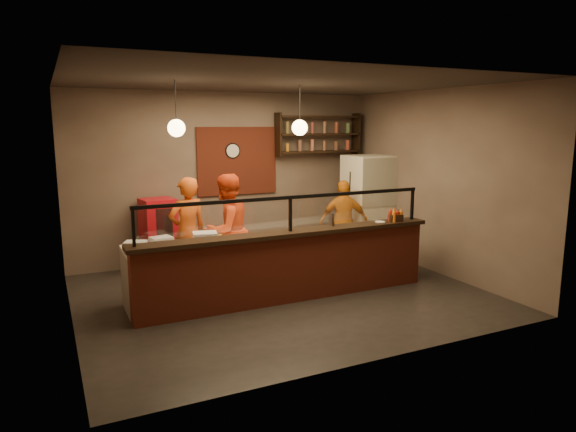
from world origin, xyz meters
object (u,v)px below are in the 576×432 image
pepper_mill (333,220)px  fridge (368,206)px  wall_clock (232,151)px  cook_right (344,221)px  condiment_caddy (396,218)px  cook_left (188,232)px  red_cooler (159,235)px  pizza_dough (338,229)px  cook_mid (227,230)px

pepper_mill → fridge: bearing=43.8°
wall_clock → pepper_mill: size_ratio=1.54×
cook_right → condiment_caddy: 1.61m
cook_left → red_cooler: 1.10m
pepper_mill → cook_right: bearing=53.0°
cook_right → red_cooler: bearing=5.5°
pizza_dough → pepper_mill: bearing=-129.3°
fridge → condiment_caddy: 2.00m
cook_right → red_cooler: cook_right is taller
fridge → condiment_caddy: size_ratio=9.73×
fridge → pepper_mill: fridge is taller
fridge → pizza_dough: bearing=-139.6°
wall_clock → condiment_caddy: bearing=-57.6°
cook_right → fridge: fridge is taller
condiment_caddy → wall_clock: bearing=122.4°
pepper_mill → wall_clock: bearing=103.9°
wall_clock → pepper_mill: 2.92m
wall_clock → pepper_mill: wall_clock is taller
cook_right → pizza_dough: 1.29m
cook_right → pizza_dough: cook_right is taller
condiment_caddy → pepper_mill: bearing=174.8°
wall_clock → cook_right: bearing=-34.5°
condiment_caddy → cook_right: bearing=89.9°
cook_left → cook_mid: size_ratio=0.97×
fridge → pizza_dough: (-1.48, -1.33, -0.09)m
pizza_dough → condiment_caddy: 0.95m
cook_mid → cook_left: bearing=-51.6°
cook_mid → cook_right: bearing=165.6°
condiment_caddy → pepper_mill: 1.11m
wall_clock → condiment_caddy: (1.77, -2.79, -0.98)m
pizza_dough → wall_clock: bearing=114.3°
pepper_mill → condiment_caddy: bearing=-5.2°
pizza_dough → pepper_mill: pepper_mill is taller
cook_left → fridge: fridge is taller
red_cooler → condiment_caddy: (3.30, -2.48, 0.46)m
cook_right → pepper_mill: (-1.11, -1.47, 0.37)m
wall_clock → pizza_dough: bearing=-65.7°
wall_clock → cook_mid: (-0.70, -1.65, -1.19)m
wall_clock → pizza_dough: size_ratio=0.52×
cook_left → pizza_dough: size_ratio=3.09×
cook_right → fridge: (0.73, 0.29, 0.21)m
cook_mid → fridge: 3.28m
cook_right → pepper_mill: bearing=73.8°
red_cooler → pizza_dough: 3.21m
cook_left → cook_mid: 0.63m
cook_mid → pepper_mill: size_ratio=9.36×
cook_right → fridge: size_ratio=0.79×
wall_clock → red_cooler: bearing=-168.5°
cook_mid → pizza_dough: cook_mid is taller
red_cooler → wall_clock: bearing=3.4°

